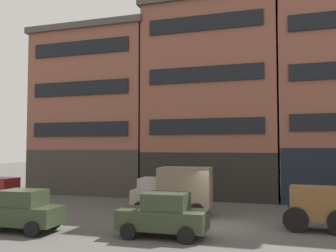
% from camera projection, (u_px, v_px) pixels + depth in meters
% --- Properties ---
extents(ground_plane, '(120.00, 120.00, 0.00)m').
position_uv_depth(ground_plane, '(219.00, 226.00, 17.98)').
color(ground_plane, '#4C4947').
extents(building_far_left, '(10.30, 5.72, 13.57)m').
position_uv_depth(building_far_left, '(96.00, 110.00, 31.92)').
color(building_far_left, '#38332D').
rests_on(building_far_left, ground_plane).
extents(building_center_left, '(10.19, 5.72, 14.78)m').
position_uv_depth(building_center_left, '(212.00, 98.00, 28.90)').
color(building_center_left, black).
rests_on(building_center_left, ground_plane).
extents(cargo_wagon, '(2.99, 1.69, 1.98)m').
position_uv_depth(cargo_wagon, '(319.00, 205.00, 16.85)').
color(cargo_wagon, brown).
rests_on(cargo_wagon, ground_plane).
extents(delivery_truck_near, '(4.49, 2.48, 2.62)m').
position_uv_depth(delivery_truck_near, '(175.00, 189.00, 20.79)').
color(delivery_truck_near, gray).
rests_on(delivery_truck_near, ground_plane).
extents(sedan_dark, '(3.78, 2.02, 1.83)m').
position_uv_depth(sedan_dark, '(20.00, 211.00, 16.81)').
color(sedan_dark, '#2D3823').
rests_on(sedan_dark, ground_plane).
extents(sedan_light, '(3.74, 1.93, 1.83)m').
position_uv_depth(sedan_light, '(163.00, 215.00, 15.75)').
color(sedan_light, '#2D3823').
rests_on(sedan_light, ground_plane).
extents(fire_hydrant_curbside, '(0.24, 0.24, 0.83)m').
position_uv_depth(fire_hydrant_curbside, '(138.00, 196.00, 25.66)').
color(fire_hydrant_curbside, maroon).
rests_on(fire_hydrant_curbside, ground_plane).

